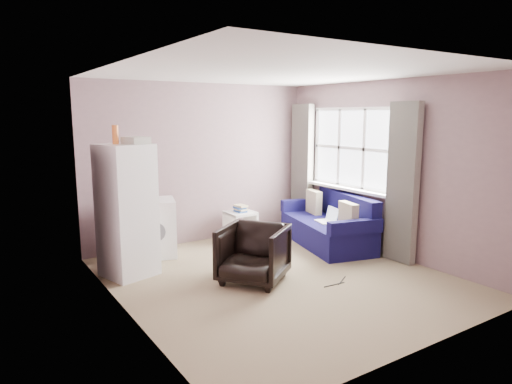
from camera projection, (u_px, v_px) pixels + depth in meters
room at (281, 179)px, 5.50m from camera, size 3.84×4.24×2.54m
armchair at (253, 251)px, 5.52m from camera, size 1.01×1.02×0.77m
fridge at (127, 210)px, 5.68m from camera, size 0.71×0.70×1.89m
washing_machine at (154, 226)px, 6.55m from camera, size 0.73×0.73×0.82m
side_table at (240, 224)px, 7.36m from camera, size 0.43×0.43×0.58m
sofa at (330, 226)px, 7.13m from camera, size 1.24×1.95×0.81m
window_dressing at (346, 174)px, 7.05m from camera, size 0.17×2.62×2.18m
floor_cables at (338, 283)px, 5.52m from camera, size 0.46×0.17×0.01m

